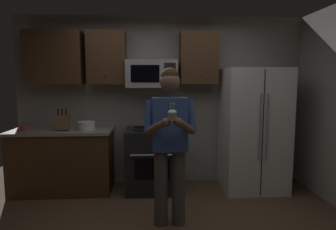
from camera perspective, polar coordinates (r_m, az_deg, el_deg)
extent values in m
cube|color=gray|center=(4.59, -1.37, 2.76)|extent=(4.40, 0.10, 2.60)
cube|color=black|center=(4.34, -3.14, -8.74)|extent=(0.76, 0.66, 0.92)
cube|color=black|center=(4.03, -3.11, -10.56)|extent=(0.48, 0.01, 0.28)
cylinder|color=#99999E|center=(3.95, -3.12, -7.90)|extent=(0.60, 0.03, 0.03)
cylinder|color=black|center=(4.11, -5.69, -3.00)|extent=(0.18, 0.18, 0.01)
cylinder|color=black|center=(4.11, -0.66, -2.96)|extent=(0.18, 0.18, 0.01)
cylinder|color=black|center=(4.38, -5.55, -2.38)|extent=(0.18, 0.18, 0.01)
cylinder|color=black|center=(4.39, -0.84, -2.35)|extent=(0.18, 0.18, 0.01)
cube|color=#9EA0A5|center=(4.31, -3.27, 8.08)|extent=(0.74, 0.40, 0.40)
cube|color=black|center=(4.10, -4.52, 8.14)|extent=(0.40, 0.01, 0.24)
cube|color=black|center=(4.11, 0.41, 8.15)|extent=(0.16, 0.01, 0.30)
cube|color=white|center=(4.47, 16.43, -2.78)|extent=(0.90, 0.72, 1.80)
cylinder|color=gray|center=(4.09, 17.60, -2.27)|extent=(0.02, 0.02, 0.90)
cylinder|color=gray|center=(4.13, 18.90, -2.24)|extent=(0.02, 0.02, 0.90)
cube|color=black|center=(4.14, 18.15, -3.60)|extent=(0.01, 0.01, 1.74)
cube|color=#4C301C|center=(4.58, -21.39, 10.43)|extent=(0.80, 0.34, 0.76)
sphere|color=brown|center=(4.40, -21.97, 7.32)|extent=(0.03, 0.03, 0.03)
cube|color=#4C301C|center=(4.41, -11.92, 10.91)|extent=(0.55, 0.34, 0.76)
sphere|color=brown|center=(4.22, -12.19, 7.69)|extent=(0.03, 0.03, 0.03)
cube|color=#4C301C|center=(4.43, 5.98, 11.00)|extent=(0.55, 0.34, 0.76)
sphere|color=brown|center=(4.24, 6.34, 7.80)|extent=(0.03, 0.03, 0.03)
cube|color=#4C301C|center=(4.55, -19.94, -8.68)|extent=(1.40, 0.62, 0.88)
cube|color=gray|center=(4.45, -20.18, -2.96)|extent=(1.44, 0.66, 0.04)
cube|color=brown|center=(4.38, -20.00, -1.40)|extent=(0.16, 0.15, 0.24)
cylinder|color=black|center=(4.36, -20.85, 0.59)|extent=(0.02, 0.04, 0.09)
cylinder|color=black|center=(4.34, -20.16, 0.59)|extent=(0.02, 0.04, 0.09)
cylinder|color=black|center=(4.33, -19.46, 0.60)|extent=(0.02, 0.04, 0.09)
cylinder|color=white|center=(4.32, -15.75, -2.08)|extent=(0.24, 0.24, 0.11)
torus|color=white|center=(4.31, -15.77, -1.36)|extent=(0.25, 0.25, 0.01)
cylinder|color=#B24C3F|center=(4.59, -26.27, -2.33)|extent=(0.14, 0.14, 0.06)
torus|color=#B24C3F|center=(4.59, -26.29, -1.95)|extent=(0.14, 0.14, 0.01)
cylinder|color=#4C4742|center=(3.34, -1.41, -14.13)|extent=(0.15, 0.15, 0.86)
cylinder|color=#4C4742|center=(3.35, 2.12, -14.05)|extent=(0.15, 0.15, 0.86)
cube|color=#334C8C|center=(3.16, 0.37, -1.80)|extent=(0.38, 0.22, 0.58)
sphere|color=brown|center=(3.12, 0.38, 6.57)|extent=(0.22, 0.22, 0.22)
sphere|color=#382314|center=(3.13, 0.36, 7.49)|extent=(0.20, 0.20, 0.20)
cylinder|color=#334C8C|center=(3.11, -3.73, -0.18)|extent=(0.15, 0.18, 0.35)
cylinder|color=brown|center=(2.97, -2.28, -2.40)|extent=(0.26, 0.33, 0.21)
sphere|color=brown|center=(2.83, -0.40, -1.43)|extent=(0.09, 0.09, 0.09)
cylinder|color=#334C8C|center=(3.14, 4.51, -0.12)|extent=(0.15, 0.18, 0.35)
cylinder|color=brown|center=(2.99, 3.49, -2.34)|extent=(0.26, 0.33, 0.21)
sphere|color=brown|center=(2.84, 2.02, -1.41)|extent=(0.09, 0.09, 0.09)
cylinder|color=#A87F56|center=(2.81, 0.84, -0.52)|extent=(0.08, 0.08, 0.06)
ellipsoid|color=silver|center=(2.80, 0.84, 0.49)|extent=(0.09, 0.09, 0.06)
cylinder|color=#4CBF66|center=(2.80, 1.14, 1.45)|extent=(0.01, 0.01, 0.06)
ellipsoid|color=#FFD159|center=(2.79, 1.15, 2.22)|extent=(0.01, 0.01, 0.02)
cylinder|color=#F2D84C|center=(2.80, 0.54, 1.45)|extent=(0.01, 0.01, 0.06)
ellipsoid|color=#FFD159|center=(2.79, 0.54, 2.21)|extent=(0.01, 0.01, 0.02)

